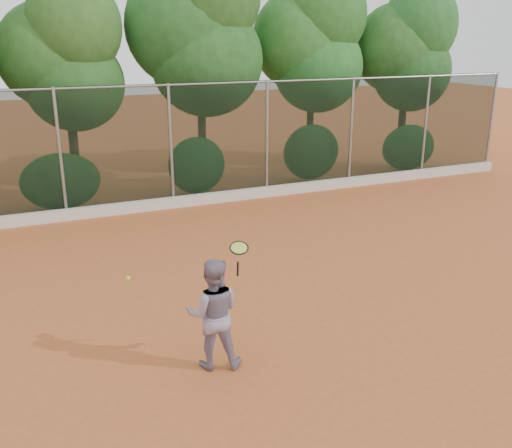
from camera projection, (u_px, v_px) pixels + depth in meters
name	position (u px, v px, depth m)	size (l,w,h in m)	color
ground	(278.00, 303.00, 10.61)	(80.00, 80.00, 0.00)	#B4592A
concrete_curb	(175.00, 202.00, 16.49)	(24.00, 0.20, 0.30)	beige
tennis_player	(213.00, 314.00, 8.37)	(0.83, 0.65, 1.71)	gray
chainlink_fence	(171.00, 143.00, 16.11)	(24.09, 0.09, 3.50)	black
foliage_backdrop	(131.00, 47.00, 16.82)	(23.70, 3.63, 7.55)	#462C1A
tennis_racket	(239.00, 250.00, 8.14)	(0.35, 0.34, 0.55)	black
tennis_ball_in_flight	(128.00, 278.00, 7.40)	(0.06, 0.06, 0.06)	#C2DC32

